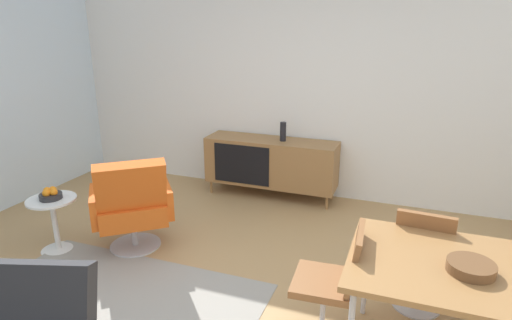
{
  "coord_description": "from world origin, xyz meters",
  "views": [
    {
      "loc": [
        1.18,
        -2.45,
        2.07
      ],
      "look_at": [
        0.0,
        0.71,
        0.99
      ],
      "focal_mm": 30.23,
      "sensor_mm": 36.0,
      "label": 1
    }
  ],
  "objects_px": {
    "vase_cobalt": "(283,132)",
    "wooden_bowl_on_table": "(471,267)",
    "sideboard": "(271,162)",
    "fruit_bowl": "(50,194)",
    "lounge_chair_red": "(132,204)",
    "dining_table": "(494,278)",
    "dining_chair_near_window": "(334,281)",
    "side_table_round": "(54,218)",
    "dining_chair_back_left": "(422,255)"
  },
  "relations": [
    {
      "from": "vase_cobalt",
      "to": "dining_chair_near_window",
      "type": "relative_size",
      "value": 0.26
    },
    {
      "from": "vase_cobalt",
      "to": "fruit_bowl",
      "type": "xyz_separation_m",
      "value": [
        -1.62,
        -1.98,
        -0.27
      ]
    },
    {
      "from": "wooden_bowl_on_table",
      "to": "vase_cobalt",
      "type": "bearing_deg",
      "value": 127.44
    },
    {
      "from": "dining_chair_back_left",
      "to": "dining_chair_near_window",
      "type": "distance_m",
      "value": 0.77
    },
    {
      "from": "vase_cobalt",
      "to": "dining_chair_back_left",
      "type": "distance_m",
      "value": 2.4
    },
    {
      "from": "vase_cobalt",
      "to": "dining_table",
      "type": "relative_size",
      "value": 0.14
    },
    {
      "from": "wooden_bowl_on_table",
      "to": "side_table_round",
      "type": "bearing_deg",
      "value": 173.48
    },
    {
      "from": "dining_chair_back_left",
      "to": "lounge_chair_red",
      "type": "height_order",
      "value": "lounge_chair_red"
    },
    {
      "from": "sideboard",
      "to": "dining_chair_back_left",
      "type": "distance_m",
      "value": 2.47
    },
    {
      "from": "vase_cobalt",
      "to": "wooden_bowl_on_table",
      "type": "height_order",
      "value": "vase_cobalt"
    },
    {
      "from": "vase_cobalt",
      "to": "dining_chair_back_left",
      "type": "height_order",
      "value": "vase_cobalt"
    },
    {
      "from": "vase_cobalt",
      "to": "dining_table",
      "type": "distance_m",
      "value": 3.03
    },
    {
      "from": "vase_cobalt",
      "to": "wooden_bowl_on_table",
      "type": "xyz_separation_m",
      "value": [
        1.82,
        -2.37,
        -0.06
      ]
    },
    {
      "from": "lounge_chair_red",
      "to": "sideboard",
      "type": "bearing_deg",
      "value": 65.68
    },
    {
      "from": "dining_table",
      "to": "side_table_round",
      "type": "bearing_deg",
      "value": 174.55
    },
    {
      "from": "dining_table",
      "to": "side_table_round",
      "type": "xyz_separation_m",
      "value": [
        -3.56,
        0.34,
        -0.38
      ]
    },
    {
      "from": "wooden_bowl_on_table",
      "to": "lounge_chair_red",
      "type": "bearing_deg",
      "value": 166.62
    },
    {
      "from": "wooden_bowl_on_table",
      "to": "lounge_chair_red",
      "type": "height_order",
      "value": "lounge_chair_red"
    },
    {
      "from": "sideboard",
      "to": "vase_cobalt",
      "type": "distance_m",
      "value": 0.42
    },
    {
      "from": "sideboard",
      "to": "dining_chair_near_window",
      "type": "relative_size",
      "value": 1.87
    },
    {
      "from": "dining_chair_near_window",
      "to": "vase_cobalt",
      "type": "bearing_deg",
      "value": 114.55
    },
    {
      "from": "lounge_chair_red",
      "to": "vase_cobalt",
      "type": "bearing_deg",
      "value": 61.75
    },
    {
      "from": "lounge_chair_red",
      "to": "dining_chair_near_window",
      "type": "bearing_deg",
      "value": -16.72
    },
    {
      "from": "wooden_bowl_on_table",
      "to": "dining_chair_near_window",
      "type": "height_order",
      "value": "dining_chair_near_window"
    },
    {
      "from": "vase_cobalt",
      "to": "dining_chair_near_window",
      "type": "height_order",
      "value": "vase_cobalt"
    },
    {
      "from": "dining_table",
      "to": "dining_chair_near_window",
      "type": "bearing_deg",
      "value": 179.74
    },
    {
      "from": "dining_chair_back_left",
      "to": "fruit_bowl",
      "type": "xyz_separation_m",
      "value": [
        -3.21,
        -0.22,
        0.09
      ]
    },
    {
      "from": "lounge_chair_red",
      "to": "fruit_bowl",
      "type": "xyz_separation_m",
      "value": [
        -0.69,
        -0.26,
        0.1
      ]
    },
    {
      "from": "lounge_chair_red",
      "to": "side_table_round",
      "type": "height_order",
      "value": "lounge_chair_red"
    },
    {
      "from": "wooden_bowl_on_table",
      "to": "sideboard",
      "type": "bearing_deg",
      "value": 129.64
    },
    {
      "from": "vase_cobalt",
      "to": "fruit_bowl",
      "type": "distance_m",
      "value": 2.57
    },
    {
      "from": "wooden_bowl_on_table",
      "to": "lounge_chair_red",
      "type": "relative_size",
      "value": 0.27
    },
    {
      "from": "vase_cobalt",
      "to": "wooden_bowl_on_table",
      "type": "distance_m",
      "value": 2.99
    },
    {
      "from": "sideboard",
      "to": "dining_table",
      "type": "height_order",
      "value": "dining_table"
    },
    {
      "from": "dining_chair_near_window",
      "to": "sideboard",
      "type": "bearing_deg",
      "value": 117.52
    },
    {
      "from": "dining_table",
      "to": "dining_chair_near_window",
      "type": "xyz_separation_m",
      "value": [
        -0.89,
        0.0,
        -0.23
      ]
    },
    {
      "from": "sideboard",
      "to": "fruit_bowl",
      "type": "bearing_deg",
      "value": -126.62
    },
    {
      "from": "vase_cobalt",
      "to": "dining_table",
      "type": "xyz_separation_m",
      "value": [
        1.95,
        -2.32,
        -0.14
      ]
    },
    {
      "from": "vase_cobalt",
      "to": "lounge_chair_red",
      "type": "relative_size",
      "value": 0.24
    },
    {
      "from": "sideboard",
      "to": "wooden_bowl_on_table",
      "type": "xyz_separation_m",
      "value": [
        1.96,
        -2.37,
        0.33
      ]
    },
    {
      "from": "fruit_bowl",
      "to": "dining_chair_near_window",
      "type": "bearing_deg",
      "value": -7.18
    },
    {
      "from": "fruit_bowl",
      "to": "lounge_chair_red",
      "type": "bearing_deg",
      "value": 20.48
    },
    {
      "from": "sideboard",
      "to": "wooden_bowl_on_table",
      "type": "bearing_deg",
      "value": -50.36
    },
    {
      "from": "vase_cobalt",
      "to": "wooden_bowl_on_table",
      "type": "relative_size",
      "value": 0.87
    },
    {
      "from": "vase_cobalt",
      "to": "sideboard",
      "type": "bearing_deg",
      "value": -179.27
    },
    {
      "from": "wooden_bowl_on_table",
      "to": "dining_table",
      "type": "bearing_deg",
      "value": 21.72
    },
    {
      "from": "wooden_bowl_on_table",
      "to": "dining_chair_near_window",
      "type": "bearing_deg",
      "value": 175.76
    },
    {
      "from": "vase_cobalt",
      "to": "dining_chair_back_left",
      "type": "xyz_separation_m",
      "value": [
        1.59,
        -1.76,
        -0.36
      ]
    },
    {
      "from": "dining_table",
      "to": "side_table_round",
      "type": "height_order",
      "value": "dining_table"
    },
    {
      "from": "vase_cobalt",
      "to": "dining_table",
      "type": "bearing_deg",
      "value": -50.0
    }
  ]
}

